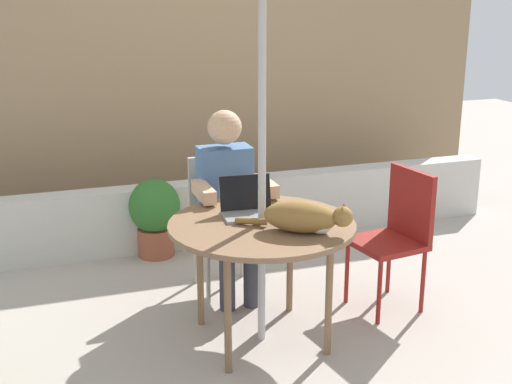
# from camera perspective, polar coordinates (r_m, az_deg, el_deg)

# --- Properties ---
(ground_plane) EXTENTS (14.00, 14.00, 0.00)m
(ground_plane) POSITION_cam_1_polar(r_m,az_deg,el_deg) (4.14, 0.46, -12.00)
(ground_plane) COLOR #ADA399
(fence_back) EXTENTS (5.78, 0.08, 1.95)m
(fence_back) POSITION_cam_1_polar(r_m,az_deg,el_deg) (5.95, -6.98, 6.81)
(fence_back) COLOR #937756
(fence_back) RESTS_ON ground
(planter_wall_low) EXTENTS (5.20, 0.20, 0.51)m
(planter_wall_low) POSITION_cam_1_polar(r_m,az_deg,el_deg) (5.48, -5.19, -1.80)
(planter_wall_low) COLOR beige
(planter_wall_low) RESTS_ON ground
(patio_table) EXTENTS (1.05, 1.05, 0.72)m
(patio_table) POSITION_cam_1_polar(r_m,az_deg,el_deg) (3.87, 0.48, -3.35)
(patio_table) COLOR brown
(patio_table) RESTS_ON ground
(chair_occupied) EXTENTS (0.40, 0.40, 0.90)m
(chair_occupied) POSITION_cam_1_polar(r_m,az_deg,el_deg) (4.64, -2.85, -1.66)
(chair_occupied) COLOR #B2A899
(chair_occupied) RESTS_ON ground
(chair_empty) EXTENTS (0.46, 0.46, 0.90)m
(chair_empty) POSITION_cam_1_polar(r_m,az_deg,el_deg) (4.43, 11.66, -2.92)
(chair_empty) COLOR maroon
(chair_empty) RESTS_ON ground
(person_seated) EXTENTS (0.48, 0.48, 1.24)m
(person_seated) POSITION_cam_1_polar(r_m,az_deg,el_deg) (4.45, -2.32, -0.19)
(person_seated) COLOR #4C72A5
(person_seated) RESTS_ON ground
(laptop) EXTENTS (0.32, 0.28, 0.21)m
(laptop) POSITION_cam_1_polar(r_m,az_deg,el_deg) (3.98, -0.74, -0.95)
(laptop) COLOR gray
(laptop) RESTS_ON patio_table
(cat) EXTENTS (0.55, 0.44, 0.17)m
(cat) POSITION_cam_1_polar(r_m,az_deg,el_deg) (3.68, 4.07, -2.12)
(cat) COLOR olive
(cat) RESTS_ON patio_table
(potted_plant_near_fence) EXTENTS (0.39, 0.39, 0.60)m
(potted_plant_near_fence) POSITION_cam_1_polar(r_m,az_deg,el_deg) (5.26, -8.37, -1.79)
(potted_plant_near_fence) COLOR #9E5138
(potted_plant_near_fence) RESTS_ON ground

